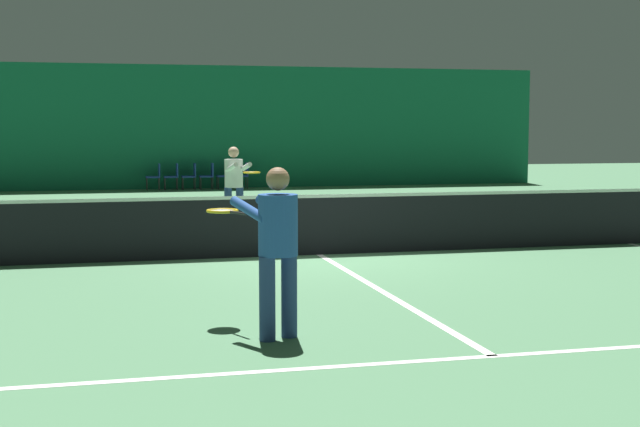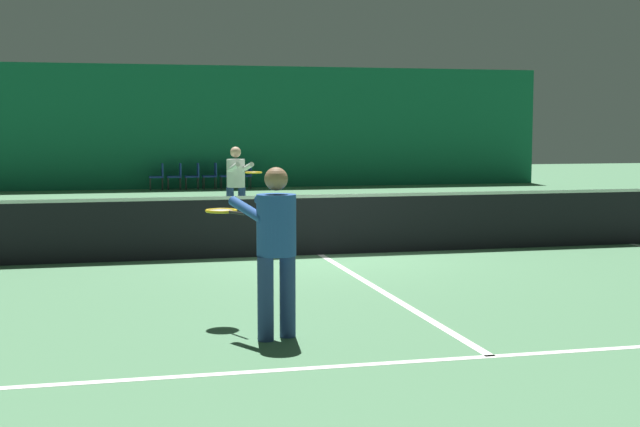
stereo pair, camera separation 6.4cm
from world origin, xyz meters
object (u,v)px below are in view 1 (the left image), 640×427
player_far (235,180)px  courtside_chair_5 (243,174)px  courtside_chair_3 (208,174)px  player_near (275,239)px  courtside_chair_4 (226,174)px  courtside_chair_2 (191,174)px  courtside_chair_1 (173,175)px  tennis_net (319,222)px  courtside_chair_0 (155,175)px

player_far → courtside_chair_5: size_ratio=1.91×
player_far → courtside_chair_3: size_ratio=1.91×
courtside_chair_5 → player_near: bearing=-8.1°
courtside_chair_4 → courtside_chair_5: bearing=90.0°
player_near → courtside_chair_2: 20.41m
courtside_chair_1 → courtside_chair_4: size_ratio=1.00×
tennis_net → courtside_chair_5: size_ratio=14.29×
courtside_chair_1 → courtside_chair_2: same height
player_far → courtside_chair_0: player_far is taller
player_far → courtside_chair_2: size_ratio=1.91×
player_far → courtside_chair_5: 10.97m
courtside_chair_0 → courtside_chair_4: (2.24, 0.00, 0.00)m
tennis_net → player_far: player_far is taller
player_near → courtside_chair_5: player_near is taller
player_near → courtside_chair_1: player_near is taller
player_near → courtside_chair_0: player_near is taller
tennis_net → courtside_chair_5: 15.14m
player_near → courtside_chair_2: size_ratio=1.94×
courtside_chair_0 → courtside_chair_2: same height
courtside_chair_2 → courtside_chair_3: bearing=90.0°
player_far → courtside_chair_3: player_far is taller
tennis_net → courtside_chair_5: tennis_net is taller
player_near → player_far: (1.02, 9.57, -0.02)m
courtside_chair_4 → courtside_chair_5: (0.56, 0.00, 0.00)m
courtside_chair_1 → courtside_chair_3: 1.12m
player_far → courtside_chair_2: (0.18, 10.80, -0.45)m
tennis_net → player_far: size_ratio=7.48×
tennis_net → player_far: (-0.70, 4.30, 0.42)m
player_near → courtside_chair_3: bearing=-29.3°
courtside_chair_5 → courtside_chair_0: bearing=-90.0°
courtside_chair_2 → courtside_chair_5: (1.68, 0.00, 0.00)m
tennis_net → courtside_chair_1: tennis_net is taller
player_far → courtside_chair_2: 10.81m
courtside_chair_0 → courtside_chair_3: 1.68m
player_near → courtside_chair_0: 20.37m
tennis_net → courtside_chair_4: bearing=87.7°
tennis_net → courtside_chair_5: bearing=85.6°
tennis_net → courtside_chair_3: bearing=89.8°
courtside_chair_5 → tennis_net: bearing=-4.4°
courtside_chair_0 → courtside_chair_1: same height
tennis_net → courtside_chair_3: size_ratio=14.29×
courtside_chair_2 → courtside_chair_5: same height
courtside_chair_0 → courtside_chair_4: 2.24m
tennis_net → player_near: (-1.72, -5.27, 0.44)m
courtside_chair_3 → courtside_chair_5: same height
courtside_chair_3 → courtside_chair_4: size_ratio=1.00×
player_near → courtside_chair_4: (2.32, 20.37, -0.47)m
courtside_chair_0 → courtside_chair_5: size_ratio=1.00×
courtside_chair_0 → courtside_chair_5: 2.80m
player_near → courtside_chair_5: bearing=-32.4°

